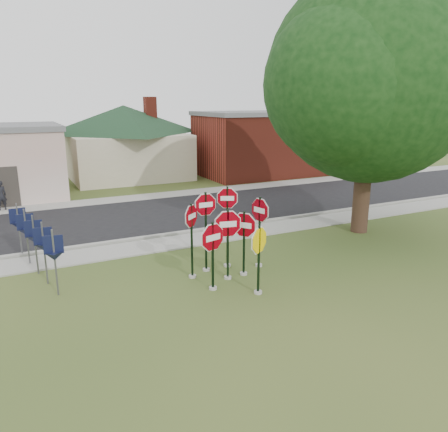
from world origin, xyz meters
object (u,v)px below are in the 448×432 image
stop_sign_yellow (259,252)px  stop_sign_left (213,247)px  stop_sign_center (228,234)px  oak_tree (371,78)px  pedestrian (1,195)px

stop_sign_yellow → stop_sign_left: (-1.07, 0.86, 0.04)m
stop_sign_center → stop_sign_yellow: size_ratio=1.10×
stop_sign_center → oak_tree: size_ratio=0.20×
stop_sign_center → stop_sign_left: size_ratio=1.08×
stop_sign_left → oak_tree: bearing=17.9°
stop_sign_yellow → stop_sign_left: 1.37m
pedestrian → stop_sign_left: bearing=97.2°
stop_sign_yellow → pedestrian: bearing=115.0°
stop_sign_left → pedestrian: 14.71m
stop_sign_center → oak_tree: (7.50, 2.14, 4.91)m
stop_sign_center → oak_tree: 9.21m
stop_sign_center → oak_tree: bearing=15.9°
stop_sign_yellow → oak_tree: 9.49m
pedestrian → oak_tree: bearing=126.6°
stop_sign_yellow → stop_sign_center: bearing=102.2°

